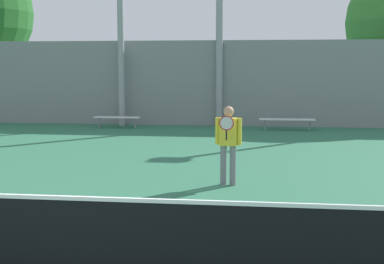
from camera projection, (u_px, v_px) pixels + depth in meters
The scene contains 6 objects.
tennis_net at pixel (54, 233), 6.62m from camera, with size 10.33×0.09×0.98m.
tennis_player at pixel (228, 140), 11.41m from camera, with size 0.57×0.42×1.71m.
bench_courtside_far at pixel (287, 120), 21.10m from camera, with size 2.18×0.40×0.45m.
bench_adjacent_court at pixel (117, 118), 21.95m from camera, with size 1.89×0.40×0.45m.
light_pole_center_back at pixel (120, 2), 22.16m from camera, with size 0.90×0.60×8.85m.
back_fence at pixel (200, 83), 22.65m from camera, with size 34.02×0.06×3.60m.
Camera 1 is at (2.50, -6.15, 2.58)m, focal length 50.00 mm.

